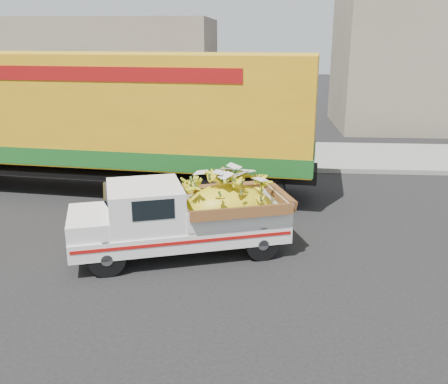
{
  "coord_description": "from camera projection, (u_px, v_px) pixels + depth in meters",
  "views": [
    {
      "loc": [
        3.41,
        -9.52,
        4.23
      ],
      "look_at": [
        2.63,
        0.63,
        1.04
      ],
      "focal_mm": 40.0,
      "sensor_mm": 36.0,
      "label": 1
    }
  ],
  "objects": [
    {
      "name": "pickup_truck",
      "position": [
        196.0,
        215.0,
        9.99
      ],
      "size": [
        4.51,
        2.78,
        1.49
      ],
      "rotation": [
        0.0,
        0.0,
        0.31
      ],
      "color": "black",
      "rests_on": "ground"
    },
    {
      "name": "sidewalk",
      "position": [
        170.0,
        153.0,
        18.59
      ],
      "size": [
        60.0,
        4.0,
        0.14
      ],
      "primitive_type": "cube",
      "color": "gray",
      "rests_on": "ground"
    },
    {
      "name": "ground",
      "position": [
        98.0,
        245.0,
        10.58
      ],
      "size": [
        100.0,
        100.0,
        0.0
      ],
      "primitive_type": "plane",
      "color": "black",
      "rests_on": "ground"
    },
    {
      "name": "curb",
      "position": [
        158.0,
        167.0,
        16.59
      ],
      "size": [
        60.0,
        0.25,
        0.15
      ],
      "primitive_type": "cube",
      "color": "gray",
      "rests_on": "ground"
    },
    {
      "name": "semi_trailer",
      "position": [
        100.0,
        116.0,
        13.72
      ],
      "size": [
        12.04,
        3.87,
        3.8
      ],
      "rotation": [
        0.0,
        0.0,
        -0.12
      ],
      "color": "black",
      "rests_on": "ground"
    },
    {
      "name": "building_left",
      "position": [
        26.0,
        73.0,
        24.06
      ],
      "size": [
        18.0,
        6.0,
        5.0
      ],
      "primitive_type": "cube",
      "color": "gray",
      "rests_on": "ground"
    }
  ]
}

